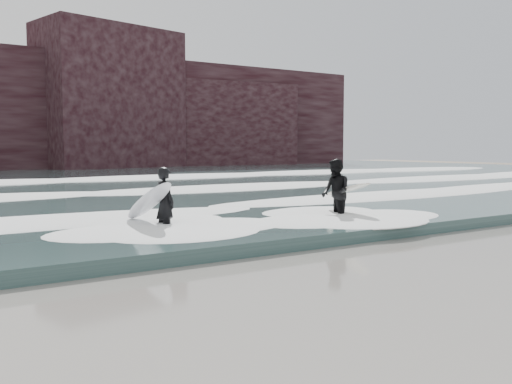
% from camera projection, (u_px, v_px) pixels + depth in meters
% --- Properties ---
extents(ground, '(120.00, 120.00, 0.00)m').
position_uv_depth(ground, '(459.00, 272.00, 9.76)').
color(ground, '#847056').
rests_on(ground, ground).
extents(sea, '(90.00, 52.00, 0.30)m').
position_uv_depth(sea, '(45.00, 180.00, 33.84)').
color(sea, '#304A48').
rests_on(sea, ground).
extents(foam_near, '(60.00, 3.20, 0.20)m').
position_uv_depth(foam_near, '(207.00, 205.00, 17.21)').
color(foam_near, white).
rests_on(foam_near, sea).
extents(foam_mid, '(60.00, 4.00, 0.24)m').
position_uv_depth(foam_mid, '(124.00, 189.00, 23.02)').
color(foam_mid, white).
rests_on(foam_mid, sea).
extents(foam_far, '(60.00, 4.80, 0.30)m').
position_uv_depth(foam_far, '(63.00, 178.00, 30.50)').
color(foam_far, white).
rests_on(foam_far, sea).
extents(surfer_left, '(0.96, 2.14, 1.67)m').
position_uv_depth(surfer_left, '(160.00, 202.00, 13.44)').
color(surfer_left, black).
rests_on(surfer_left, ground).
extents(surfer_right, '(1.34, 2.14, 1.82)m').
position_uv_depth(surfer_right, '(337.00, 192.00, 15.42)').
color(surfer_right, black).
rests_on(surfer_right, ground).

